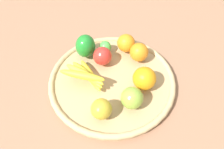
% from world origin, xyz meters
% --- Properties ---
extents(ground_plane, '(2.40, 2.40, 0.00)m').
position_xyz_m(ground_plane, '(0.00, 0.00, 0.00)').
color(ground_plane, '#976A4F').
rests_on(ground_plane, ground).
extents(basket, '(0.45, 0.45, 0.03)m').
position_xyz_m(basket, '(0.00, 0.00, 0.02)').
color(basket, tan).
rests_on(basket, ground_plane).
extents(apple_2, '(0.10, 0.10, 0.07)m').
position_xyz_m(apple_2, '(-0.02, -0.08, 0.07)').
color(apple_2, red).
rests_on(apple_2, basket).
extents(lime_0, '(0.06, 0.06, 0.05)m').
position_xyz_m(lime_0, '(-0.06, -0.12, 0.06)').
color(lime_0, green).
rests_on(lime_0, basket).
extents(orange_2, '(0.08, 0.08, 0.07)m').
position_xyz_m(orange_2, '(-0.14, -0.01, 0.07)').
color(orange_2, orange).
rests_on(orange_2, basket).
extents(apple_1, '(0.10, 0.10, 0.07)m').
position_xyz_m(apple_1, '(0.02, 0.12, 0.07)').
color(apple_1, '#89AC3B').
rests_on(apple_1, basket).
extents(banana_bunch, '(0.12, 0.16, 0.06)m').
position_xyz_m(banana_bunch, '(0.08, -0.05, 0.06)').
color(banana_bunch, yellow).
rests_on(banana_bunch, basket).
extents(orange_1, '(0.09, 0.09, 0.08)m').
position_xyz_m(orange_1, '(-0.06, 0.09, 0.07)').
color(orange_1, orange).
rests_on(orange_1, basket).
extents(orange_0, '(0.08, 0.08, 0.07)m').
position_xyz_m(orange_0, '(-0.13, -0.08, 0.07)').
color(orange_0, orange).
rests_on(orange_0, basket).
extents(apple_0, '(0.08, 0.08, 0.07)m').
position_xyz_m(apple_0, '(0.12, 0.09, 0.07)').
color(apple_0, gold).
rests_on(apple_0, basket).
extents(bell_pepper, '(0.11, 0.10, 0.09)m').
position_xyz_m(bell_pepper, '(0.01, -0.15, 0.08)').
color(bell_pepper, '#1F8029').
rests_on(bell_pepper, basket).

